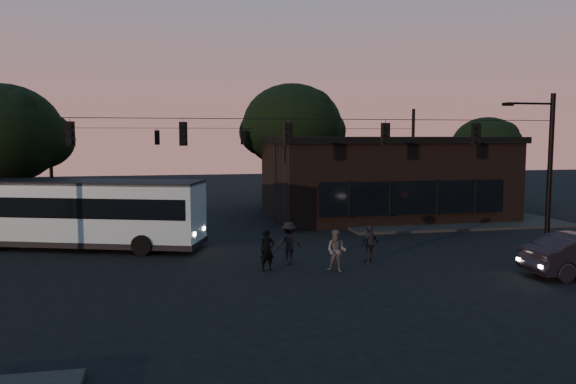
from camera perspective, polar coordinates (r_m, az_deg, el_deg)
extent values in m
plane|color=black|center=(21.40, 2.17, -9.08)|extent=(120.00, 120.00, 0.00)
cube|color=black|center=(38.45, 14.71, -2.52)|extent=(14.00, 10.00, 0.15)
cube|color=black|center=(35.69, -26.19, -3.55)|extent=(14.00, 10.00, 0.15)
cube|color=black|center=(38.81, 9.51, 1.27)|extent=(15.00, 10.00, 5.00)
cube|color=black|center=(38.69, 9.58, 5.26)|extent=(15.40, 10.40, 0.40)
cube|color=black|center=(34.16, 12.58, -0.57)|extent=(11.50, 0.18, 2.00)
cylinder|color=black|center=(43.17, 0.41, 1.12)|extent=(0.44, 0.44, 4.00)
ellipsoid|color=black|center=(43.04, 0.42, 6.71)|extent=(7.60, 7.60, 6.46)
cylinder|color=black|center=(44.64, 19.40, 0.31)|extent=(0.44, 0.44, 3.00)
ellipsoid|color=black|center=(44.47, 19.53, 4.35)|extent=(5.20, 5.20, 4.42)
cylinder|color=black|center=(34.51, -26.73, -0.99)|extent=(0.44, 0.44, 3.60)
ellipsoid|color=black|center=(34.32, -27.01, 5.30)|extent=(6.40, 6.40, 5.44)
cylinder|color=black|center=(30.09, 25.06, 1.92)|extent=(0.24, 0.24, 7.50)
cylinder|color=black|center=(24.61, 0.00, 7.43)|extent=(26.00, 0.03, 0.03)
cube|color=black|center=(24.44, -21.25, 5.53)|extent=(0.34, 0.30, 1.00)
cube|color=black|center=(24.10, -10.60, 5.83)|extent=(0.34, 0.30, 1.00)
cube|color=black|center=(24.60, 0.00, 5.92)|extent=(0.34, 0.30, 1.00)
cube|color=black|center=(25.88, 9.86, 5.83)|extent=(0.34, 0.30, 1.00)
cube|color=black|center=(27.84, 18.56, 5.60)|extent=(0.34, 0.30, 1.00)
cylinder|color=black|center=(40.94, -22.95, 2.87)|extent=(0.24, 0.24, 7.50)
cylinder|color=black|center=(43.96, 12.54, 3.36)|extent=(0.24, 0.24, 7.50)
cylinder|color=black|center=(40.40, -4.58, 6.47)|extent=(26.00, 0.03, 0.03)
cube|color=black|center=(40.11, -13.15, 5.41)|extent=(0.34, 0.30, 1.00)
cube|color=black|center=(40.40, -4.58, 5.55)|extent=(0.34, 0.30, 1.00)
cube|color=black|center=(41.56, 3.70, 5.56)|extent=(0.34, 0.30, 1.00)
cube|color=#8AA7B0|center=(29.06, -20.16, -1.76)|extent=(11.90, 6.26, 2.76)
cube|color=black|center=(29.03, -20.18, -1.24)|extent=(11.47, 6.15, 0.95)
cube|color=black|center=(28.92, -20.26, 0.95)|extent=(11.90, 6.26, 0.16)
cube|color=black|center=(29.28, -20.06, -4.65)|extent=(12.01, 6.35, 0.27)
cylinder|color=black|center=(32.42, -25.44, -3.68)|extent=(0.99, 0.56, 0.95)
cylinder|color=black|center=(26.63, -14.64, -5.26)|extent=(0.99, 0.56, 0.95)
cylinder|color=black|center=(29.07, -12.70, -4.30)|extent=(0.99, 0.56, 0.95)
imported|color=black|center=(22.87, -2.13, -5.94)|extent=(0.69, 0.53, 1.69)
imported|color=#4E4B47|center=(22.80, 4.95, -5.97)|extent=(1.05, 1.00, 1.70)
imported|color=black|center=(24.68, 8.33, -5.23)|extent=(1.02, 0.77, 1.61)
imported|color=black|center=(24.00, 0.08, -5.22)|extent=(1.21, 0.73, 1.82)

